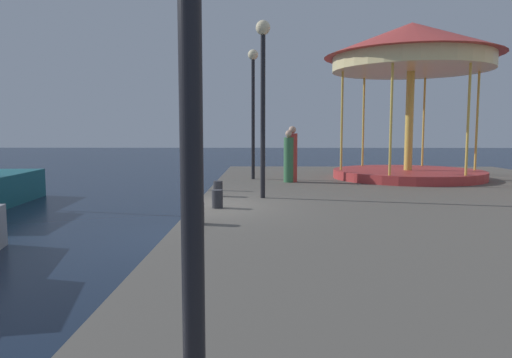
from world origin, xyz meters
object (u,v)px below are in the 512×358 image
lamp_post_far_end (253,92)px  bollard_north (217,199)px  person_mid_promenade (292,156)px  lamp_post_mid_promenade (263,78)px  carousel (411,63)px  bollard_south (218,189)px  bollard_center (198,213)px  person_near_carousel (289,158)px

lamp_post_far_end → bollard_north: 7.01m
bollard_north → person_mid_promenade: bearing=70.1°
lamp_post_mid_promenade → bollard_north: 3.37m
carousel → bollard_south: size_ratio=15.15×
carousel → bollard_center: carousel is taller
bollard_south → bollard_north: size_ratio=1.00×
lamp_post_far_end → person_mid_promenade: lamp_post_far_end is taller
person_near_carousel → lamp_post_far_end: bearing=139.4°
bollard_north → person_near_carousel: size_ratio=0.23×
lamp_post_far_end → bollard_north: bearing=-95.8°
bollard_center → lamp_post_mid_promenade: bearing=71.0°
person_near_carousel → bollard_north: bearing=-109.1°
bollard_center → bollard_south: same height
bollard_center → person_near_carousel: bearing=74.2°
person_mid_promenade → carousel: bearing=16.5°
bollard_center → bollard_north: same height
lamp_post_mid_promenade → person_mid_promenade: size_ratio=2.37×
lamp_post_mid_promenade → bollard_south: bearing=167.4°
carousel → lamp_post_mid_promenade: carousel is taller
bollard_south → bollard_north: bearing=-84.9°
bollard_north → bollard_south: bearing=95.1°
lamp_post_far_end → bollard_center: 8.71m
lamp_post_mid_promenade → bollard_south: (-1.16, 0.26, -2.79)m
person_mid_promenade → person_near_carousel: 0.15m
bollard_south → person_near_carousel: 4.06m
bollard_north → person_mid_promenade: person_mid_promenade is taller
bollard_north → person_near_carousel: 5.68m
carousel → person_mid_promenade: (-4.21, -1.25, -3.19)m
lamp_post_mid_promenade → lamp_post_far_end: lamp_post_far_end is taller
carousel → lamp_post_mid_promenade: (-5.17, -5.06, -1.07)m
lamp_post_mid_promenade → person_near_carousel: bearing=77.1°
lamp_post_mid_promenade → bollard_south: 3.03m
bollard_south → person_mid_promenade: person_mid_promenade is taller
bollard_center → person_mid_promenade: size_ratio=0.22×
bollard_center → person_mid_promenade: person_mid_promenade is taller
bollard_north → person_mid_promenade: size_ratio=0.22×
lamp_post_mid_promenade → bollard_center: 4.57m
bollard_center → carousel: bearing=53.2°
lamp_post_mid_promenade → person_near_carousel: size_ratio=2.55×
lamp_post_far_end → bollard_south: size_ratio=11.21×
lamp_post_mid_promenade → bollard_center: size_ratio=10.97×
lamp_post_far_end → bollard_center: bearing=-95.8°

